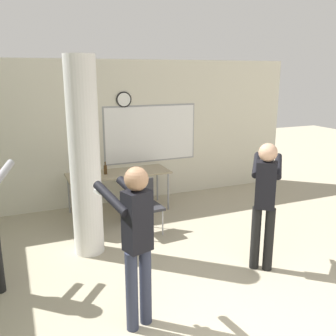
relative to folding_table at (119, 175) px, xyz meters
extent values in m
cube|color=beige|center=(0.00, 0.61, 0.69)|extent=(8.00, 0.12, 2.80)
cylinder|color=black|center=(0.30, 0.53, 1.34)|extent=(0.30, 0.03, 0.30)
cylinder|color=white|center=(0.30, 0.52, 1.34)|extent=(0.26, 0.01, 0.25)
cube|color=#99999E|center=(0.85, 0.54, 0.64)|extent=(1.96, 0.01, 1.16)
cube|color=white|center=(0.85, 0.53, 0.64)|extent=(1.90, 0.02, 1.10)
cylinder|color=white|center=(-0.86, -1.42, 0.69)|extent=(0.43, 0.43, 2.80)
cube|color=tan|center=(0.00, 0.00, 0.03)|extent=(1.89, 0.69, 0.03)
cylinder|color=gray|center=(-0.88, -0.29, -0.34)|extent=(0.04, 0.04, 0.73)
cylinder|color=gray|center=(0.88, -0.29, -0.34)|extent=(0.04, 0.04, 0.73)
cylinder|color=gray|center=(-0.88, 0.29, -0.34)|extent=(0.04, 0.04, 0.73)
cylinder|color=gray|center=(0.88, 0.29, -0.34)|extent=(0.04, 0.04, 0.73)
cylinder|color=#4C3319|center=(-0.24, -0.01, 0.13)|extent=(0.06, 0.06, 0.16)
cylinder|color=#4C3319|center=(-0.24, -0.01, 0.24)|extent=(0.02, 0.02, 0.07)
cylinder|color=gray|center=(-0.01, -0.56, -0.52)|extent=(0.24, 0.24, 0.38)
cube|color=#2D2D33|center=(0.15, -1.16, -0.26)|extent=(0.47, 0.47, 0.04)
cube|color=#2D2D33|center=(0.13, -0.96, -0.04)|extent=(0.40, 0.06, 0.40)
cylinder|color=#B7B7BC|center=(-0.02, -1.36, -0.49)|extent=(0.02, 0.02, 0.43)
cylinder|color=#B7B7BC|center=(0.34, -1.33, -0.49)|extent=(0.02, 0.02, 0.43)
cylinder|color=#B7B7BC|center=(-0.05, -1.00, -0.49)|extent=(0.02, 0.02, 0.43)
cylinder|color=#B7B7BC|center=(0.31, -0.97, -0.49)|extent=(0.02, 0.02, 0.43)
cube|color=#2D2D33|center=(-0.73, -0.70, -0.26)|extent=(0.51, 0.51, 0.04)
cube|color=#2D2D33|center=(-0.76, -0.90, -0.04)|extent=(0.39, 0.10, 0.40)
cylinder|color=#B7B7BC|center=(-0.51, -0.56, -0.49)|extent=(0.02, 0.02, 0.43)
cylinder|color=#B7B7BC|center=(-0.87, -0.49, -0.49)|extent=(0.02, 0.02, 0.43)
cylinder|color=#B7B7BC|center=(-0.58, -0.91, -0.49)|extent=(0.02, 0.02, 0.43)
cylinder|color=#B7B7BC|center=(-0.94, -0.85, -0.49)|extent=(0.02, 0.02, 0.43)
cylinder|color=black|center=(1.22, -2.87, -0.27)|extent=(0.13, 0.13, 0.87)
cylinder|color=black|center=(1.09, -2.77, -0.27)|extent=(0.13, 0.13, 0.87)
cube|color=black|center=(1.16, -2.82, 0.47)|extent=(0.32, 0.31, 0.61)
sphere|color=tan|center=(1.16, -2.82, 0.89)|extent=(0.23, 0.23, 0.23)
cylinder|color=black|center=(1.42, -2.72, 0.66)|extent=(0.41, 0.48, 0.25)
cylinder|color=black|center=(1.20, -2.54, 0.66)|extent=(0.41, 0.48, 0.25)
cube|color=white|center=(1.35, -2.35, 0.67)|extent=(0.11, 0.12, 0.04)
cylinder|color=#99999E|center=(-1.91, -1.84, 0.69)|extent=(0.31, 0.54, 0.25)
cylinder|color=#2D3347|center=(-0.64, -3.27, -0.28)|extent=(0.13, 0.13, 0.86)
cylinder|color=#2D3347|center=(-0.80, -3.32, -0.28)|extent=(0.13, 0.13, 0.86)
cube|color=black|center=(-0.72, -3.29, 0.46)|extent=(0.30, 0.26, 0.61)
sphere|color=#997051|center=(-0.72, -3.29, 0.89)|extent=(0.23, 0.23, 0.23)
cylinder|color=black|center=(-0.66, -3.02, 0.66)|extent=(0.25, 0.55, 0.25)
cylinder|color=black|center=(-0.93, -3.10, 0.66)|extent=(0.25, 0.55, 0.25)
cube|color=white|center=(-1.00, -2.87, 0.67)|extent=(0.07, 0.13, 0.04)
camera|label=1|loc=(-1.77, -6.52, 1.87)|focal=40.00mm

